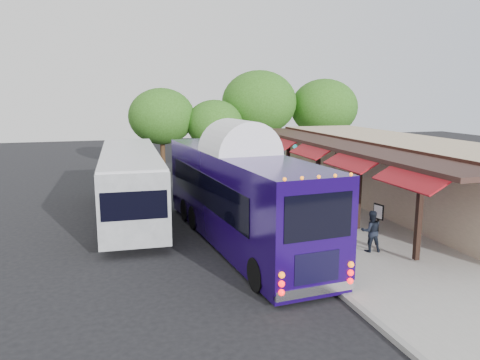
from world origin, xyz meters
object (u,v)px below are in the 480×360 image
object	(u,v)px
sign_board	(378,213)
ped_d	(254,164)
city_bus	(131,181)
ped_a	(274,208)
coach_bus	(239,191)
ped_b	(371,231)
ped_c	(248,188)

from	to	relation	value
sign_board	ped_d	bearing A→B (deg)	81.41
city_bus	ped_a	xyz separation A→B (m)	(6.00, -3.75, -0.89)
ped_a	ped_d	xyz separation A→B (m)	(2.80, 11.65, 0.15)
coach_bus	city_bus	size ratio (longest dim) A/B	1.02
city_bus	ped_b	size ratio (longest dim) A/B	7.80
coach_bus	city_bus	bearing A→B (deg)	122.09
city_bus	ped_c	xyz separation A→B (m)	(6.00, 0.27, -0.76)
city_bus	ped_d	distance (m)	11.85
ped_b	ped_c	world-z (taller)	ped_c
coach_bus	ped_b	size ratio (longest dim) A/B	7.98
ped_c	ped_b	bearing A→B (deg)	78.47
coach_bus	sign_board	bearing A→B (deg)	-11.75
coach_bus	ped_d	xyz separation A→B (m)	(4.85, 13.14, -1.05)
ped_a	coach_bus	bearing A→B (deg)	-138.38
ped_b	ped_a	bearing A→B (deg)	-48.69
sign_board	ped_a	bearing A→B (deg)	137.42
ped_a	ped_c	world-z (taller)	ped_c
ped_a	ped_b	world-z (taller)	ped_b
coach_bus	ped_a	xyz separation A→B (m)	(2.05, 1.49, -1.20)
ped_d	city_bus	bearing A→B (deg)	58.30
city_bus	ped_b	world-z (taller)	city_bus
coach_bus	ped_b	world-z (taller)	coach_bus
city_bus	sign_board	size ratio (longest dim) A/B	10.07
sign_board	city_bus	bearing A→B (deg)	135.90
ped_b	coach_bus	bearing A→B (deg)	-19.44
ped_a	ped_c	distance (m)	4.02
ped_c	ped_d	size ratio (longest dim) A/B	0.97
city_bus	ped_c	world-z (taller)	city_bus
city_bus	ped_b	xyz separation A→B (m)	(8.22, -8.06, -0.87)
ped_a	ped_b	distance (m)	4.85
ped_d	sign_board	xyz separation A→B (m)	(1.08, -13.85, -0.10)
coach_bus	city_bus	distance (m)	6.56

